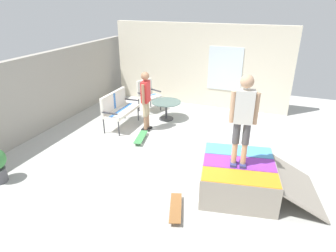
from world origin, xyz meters
TOP-DOWN VIEW (x-y plane):
  - ground_plane at (0.00, 0.00)m, footprint 12.00×12.00m
  - back_wall_cinderblock at (0.00, 4.00)m, footprint 9.00×0.20m
  - house_facade at (3.80, 0.49)m, footprint 0.23×6.00m
  - skate_ramp at (-0.83, -1.63)m, footprint 1.82×2.42m
  - patio_bench at (1.07, 2.13)m, footprint 1.25×0.55m
  - patio_chair_near_house at (2.60, 1.91)m, footprint 0.78×0.74m
  - patio_table at (2.07, 1.02)m, footprint 0.90×0.90m
  - person_watching at (1.14, 1.26)m, footprint 0.48×0.27m
  - person_skater at (-0.93, -1.59)m, footprint 0.28×0.48m
  - skateboard_by_bench at (0.47, 1.11)m, footprint 0.82×0.36m
  - skateboard_spare at (-1.86, -0.70)m, footprint 0.82×0.43m

SIDE VIEW (x-z plane):
  - ground_plane at x=0.00m, z-range -0.10..0.00m
  - skateboard_by_bench at x=0.47m, z-range 0.03..0.14m
  - skateboard_spare at x=-1.86m, z-range 0.03..0.14m
  - skate_ramp at x=-0.83m, z-range 0.00..0.63m
  - patio_table at x=2.07m, z-range 0.12..0.69m
  - patio_chair_near_house at x=2.60m, z-range 0.10..1.12m
  - patio_bench at x=1.07m, z-range 0.11..1.13m
  - person_watching at x=1.14m, z-range 0.14..1.81m
  - back_wall_cinderblock at x=0.00m, z-range 0.00..2.11m
  - house_facade at x=3.80m, z-range 0.00..2.73m
  - person_skater at x=-0.93m, z-range 0.78..2.48m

